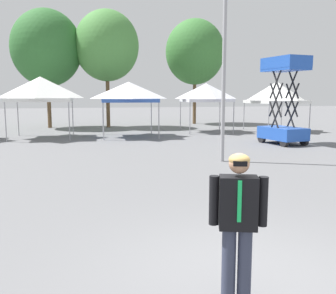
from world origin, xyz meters
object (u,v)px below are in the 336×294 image
(canopy_tent_behind_center, at_px, (206,93))
(tree_behind_tents_center, at_px, (195,52))
(canopy_tent_behind_left, at_px, (41,89))
(canopy_tent_center, at_px, (277,92))
(canopy_tent_far_left, at_px, (129,92))
(scissor_lift, at_px, (283,119))
(light_pole_near_lift, at_px, (225,8))
(tree_behind_tents_left, at_px, (47,48))
(person_foreground, at_px, (238,219))
(tree_behind_tents_right, at_px, (107,46))

(canopy_tent_behind_center, distance_m, tree_behind_tents_center, 7.96)
(canopy_tent_behind_left, bearing_deg, canopy_tent_center, 1.73)
(canopy_tent_far_left, height_order, scissor_lift, scissor_lift)
(canopy_tent_behind_left, xyz_separation_m, canopy_tent_center, (15.03, 0.46, -0.15))
(light_pole_near_lift, xyz_separation_m, tree_behind_tents_left, (-6.95, 16.49, 0.40))
(canopy_tent_behind_center, relative_size, person_foreground, 1.79)
(canopy_tent_far_left, height_order, canopy_tent_behind_center, canopy_tent_far_left)
(scissor_lift, height_order, tree_behind_tents_left, tree_behind_tents_left)
(scissor_lift, distance_m, light_pole_near_lift, 7.42)
(canopy_tent_behind_left, xyz_separation_m, person_foreground, (3.45, -18.47, -1.72))
(canopy_tent_behind_center, distance_m, person_foreground, 20.68)
(canopy_tent_behind_left, relative_size, tree_behind_tents_center, 0.41)
(canopy_tent_behind_center, relative_size, tree_behind_tents_right, 0.37)
(canopy_tent_behind_left, height_order, scissor_lift, scissor_lift)
(person_foreground, bearing_deg, tree_behind_tents_left, 97.73)
(light_pole_near_lift, bearing_deg, tree_behind_tents_right, 99.48)
(person_foreground, bearing_deg, canopy_tent_far_left, 85.40)
(scissor_lift, bearing_deg, person_foreground, -123.28)
(tree_behind_tents_left, bearing_deg, light_pole_near_lift, -67.14)
(canopy_tent_behind_left, height_order, light_pole_near_lift, light_pole_near_lift)
(canopy_tent_behind_center, relative_size, scissor_lift, 0.75)
(canopy_tent_far_left, bearing_deg, canopy_tent_behind_center, 16.34)
(tree_behind_tents_center, bearing_deg, scissor_lift, -89.90)
(canopy_tent_behind_left, bearing_deg, tree_behind_tents_right, 55.75)
(light_pole_near_lift, height_order, tree_behind_tents_right, light_pole_near_lift)
(canopy_tent_behind_left, height_order, tree_behind_tents_left, tree_behind_tents_left)
(canopy_tent_far_left, relative_size, canopy_tent_center, 0.98)
(person_foreground, height_order, tree_behind_tents_center, tree_behind_tents_center)
(canopy_tent_behind_center, bearing_deg, tree_behind_tents_left, 150.10)
(canopy_tent_behind_left, distance_m, tree_behind_tents_center, 14.61)
(light_pole_near_lift, bearing_deg, tree_behind_tents_left, 112.86)
(canopy_tent_behind_left, bearing_deg, canopy_tent_far_left, -6.41)
(tree_behind_tents_right, distance_m, tree_behind_tents_left, 4.33)
(tree_behind_tents_center, bearing_deg, tree_behind_tents_left, -174.33)
(canopy_tent_center, relative_size, scissor_lift, 0.81)
(tree_behind_tents_right, bearing_deg, tree_behind_tents_center, 12.98)
(light_pole_near_lift, bearing_deg, canopy_tent_far_left, 102.89)
(canopy_tent_center, height_order, scissor_lift, scissor_lift)
(tree_behind_tents_center, bearing_deg, canopy_tent_center, -66.65)
(canopy_tent_far_left, relative_size, tree_behind_tents_right, 0.39)
(tree_behind_tents_left, bearing_deg, canopy_tent_center, -23.15)
(canopy_tent_behind_center, bearing_deg, canopy_tent_center, -6.58)
(canopy_tent_center, distance_m, light_pole_near_lift, 13.21)
(person_foreground, xyz_separation_m, tree_behind_tents_left, (-3.44, 25.35, 4.78))
(scissor_lift, xyz_separation_m, person_foreground, (-8.33, -12.69, -0.24))
(canopy_tent_behind_left, relative_size, tree_behind_tents_left, 0.41)
(person_foreground, bearing_deg, canopy_tent_center, 58.54)
(canopy_tent_behind_left, relative_size, person_foreground, 1.99)
(tree_behind_tents_right, height_order, tree_behind_tents_center, tree_behind_tents_center)
(light_pole_near_lift, distance_m, tree_behind_tents_center, 18.31)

